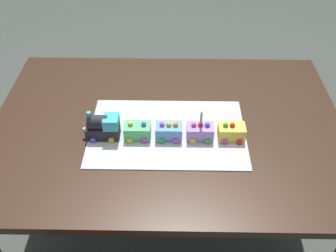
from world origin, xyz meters
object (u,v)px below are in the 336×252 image
cake_car_tanker_sky_blue (169,131)px  cake_car_gondola_lavender (200,131)px  cake_locomotive (103,127)px  birthday_candle (201,117)px  dining_table (168,144)px  cake_car_hopper_mint_green (138,131)px  cake_car_caboose_lemon (231,132)px

cake_car_tanker_sky_blue → cake_car_gondola_lavender: bearing=0.0°
cake_locomotive → cake_car_gondola_lavender: bearing=-0.0°
cake_car_tanker_sky_blue → birthday_candle: (0.12, 0.00, 0.07)m
dining_table → cake_locomotive: size_ratio=10.00×
dining_table → birthday_candle: (0.12, -0.08, 0.21)m
cake_car_gondola_lavender → birthday_candle: birthday_candle is taller
cake_car_hopper_mint_green → cake_car_tanker_sky_blue: size_ratio=1.00×
cake_car_hopper_mint_green → cake_car_tanker_sky_blue: same height
cake_car_gondola_lavender → birthday_candle: bearing=0.0°
cake_locomotive → cake_car_hopper_mint_green: (0.13, -0.00, -0.02)m
cake_car_hopper_mint_green → birthday_candle: size_ratio=1.75×
cake_car_tanker_sky_blue → birthday_candle: 0.14m
cake_locomotive → cake_car_gondola_lavender: cake_locomotive is taller
cake_car_caboose_lemon → birthday_candle: 0.14m
cake_car_hopper_mint_green → birthday_candle: (0.24, 0.00, 0.07)m
cake_locomotive → birthday_candle: (0.37, -0.00, 0.05)m
cake_locomotive → cake_car_tanker_sky_blue: bearing=-0.0°
cake_car_hopper_mint_green → birthday_candle: 0.25m
dining_table → cake_locomotive: bearing=-161.4°
cake_car_hopper_mint_green → cake_car_gondola_lavender: (0.24, 0.00, 0.00)m
cake_locomotive → birthday_candle: size_ratio=2.46×
cake_car_tanker_sky_blue → cake_car_caboose_lemon: (0.24, 0.00, -0.00)m
dining_table → cake_car_gondola_lavender: size_ratio=14.00×
cake_car_hopper_mint_green → cake_car_caboose_lemon: 0.35m
cake_locomotive → cake_car_tanker_sky_blue: (0.25, -0.00, -0.02)m
cake_car_hopper_mint_green → birthday_candle: bearing=0.0°
dining_table → cake_car_tanker_sky_blue: bearing=-85.6°
cake_car_tanker_sky_blue → birthday_candle: bearing=0.0°
cake_car_caboose_lemon → birthday_candle: birthday_candle is taller
cake_car_tanker_sky_blue → cake_car_caboose_lemon: size_ratio=1.00×
cake_car_gondola_lavender → cake_car_tanker_sky_blue: bearing=180.0°
dining_table → cake_car_tanker_sky_blue: cake_car_tanker_sky_blue is taller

